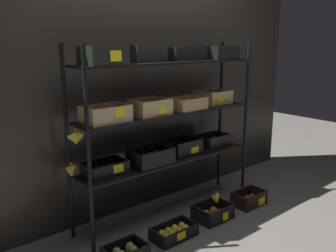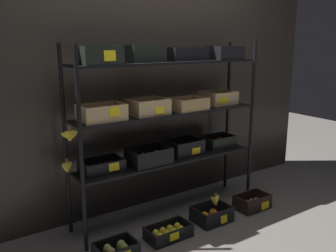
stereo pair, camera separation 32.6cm
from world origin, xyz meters
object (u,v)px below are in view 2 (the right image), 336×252
at_px(crate_ground_lemon, 168,233).
at_px(crate_ground_kiwi, 252,203).
at_px(banana_bunch_loose, 215,200).
at_px(crate_ground_pear, 116,251).
at_px(crate_ground_orange, 212,215).
at_px(display_rack, 166,111).

relative_size(crate_ground_lemon, crate_ground_kiwi, 1.13).
bearing_deg(banana_bunch_loose, crate_ground_pear, -178.67).
height_order(crate_ground_pear, banana_bunch_loose, banana_bunch_loose).
height_order(crate_ground_pear, crate_ground_lemon, crate_ground_pear).
bearing_deg(crate_ground_lemon, banana_bunch_loose, 2.22).
distance_m(crate_ground_lemon, crate_ground_orange, 0.49).
distance_m(crate_ground_lemon, crate_ground_kiwi, 0.97).
bearing_deg(banana_bunch_loose, crate_ground_kiwi, -3.06).
xyz_separation_m(crate_ground_lemon, crate_ground_kiwi, (0.97, -0.00, 0.01)).
bearing_deg(crate_ground_lemon, crate_ground_kiwi, -0.22).
bearing_deg(crate_ground_pear, banana_bunch_loose, 1.33).
bearing_deg(crate_ground_kiwi, crate_ground_orange, 176.99).
bearing_deg(crate_ground_orange, crate_ground_kiwi, -3.01).
distance_m(display_rack, crate_ground_orange, 1.02).
xyz_separation_m(display_rack, banana_bunch_loose, (0.29, -0.36, -0.79)).
height_order(crate_ground_orange, crate_ground_kiwi, same).
height_order(crate_ground_kiwi, banana_bunch_loose, banana_bunch_loose).
xyz_separation_m(display_rack, crate_ground_lemon, (-0.23, -0.38, -0.93)).
bearing_deg(crate_ground_pear, crate_ground_kiwi, -0.04).
xyz_separation_m(display_rack, crate_ground_pear, (-0.71, -0.38, -0.93)).
bearing_deg(crate_ground_kiwi, display_rack, 152.84).
bearing_deg(crate_ground_kiwi, crate_ground_lemon, 179.78).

